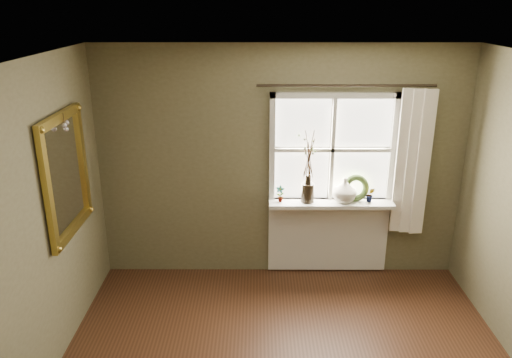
{
  "coord_description": "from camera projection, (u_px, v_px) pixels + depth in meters",
  "views": [
    {
      "loc": [
        -0.26,
        -2.93,
        3.0
      ],
      "look_at": [
        -0.27,
        1.55,
        1.39
      ],
      "focal_mm": 35.0,
      "sensor_mm": 36.0,
      "label": 1
    }
  ],
  "objects": [
    {
      "name": "window_frame",
      "position": [
        332.0,
        150.0,
        5.37
      ],
      "size": [
        1.36,
        0.06,
        1.24
      ],
      "color": "silver",
      "rests_on": "wall_back"
    },
    {
      "name": "cream_vase",
      "position": [
        345.0,
        190.0,
        5.41
      ],
      "size": [
        0.32,
        0.32,
        0.27
      ],
      "primitive_type": "imported",
      "rotation": [
        0.0,
        0.0,
        -0.27
      ],
      "color": "silver",
      "rests_on": "window_sill"
    },
    {
      "name": "wall_back",
      "position": [
        281.0,
        164.0,
        5.5
      ],
      "size": [
        4.0,
        0.1,
        2.6
      ],
      "primitive_type": "cube",
      "color": "brown",
      "rests_on": "ground"
    },
    {
      "name": "ceiling",
      "position": [
        302.0,
        73.0,
        2.9
      ],
      "size": [
        4.5,
        4.5,
        0.0
      ],
      "primitive_type": "plane",
      "color": "silver",
      "rests_on": "ground"
    },
    {
      "name": "potted_plant_right",
      "position": [
        370.0,
        195.0,
        5.43
      ],
      "size": [
        0.1,
        0.09,
        0.17
      ],
      "primitive_type": "imported",
      "rotation": [
        0.0,
        0.0,
        -0.18
      ],
      "color": "#364C21",
      "rests_on": "window_sill"
    },
    {
      "name": "dark_jug",
      "position": [
        308.0,
        193.0,
        5.42
      ],
      "size": [
        0.17,
        0.17,
        0.21
      ],
      "primitive_type": "cylinder",
      "rotation": [
        0.0,
        0.0,
        0.24
      ],
      "color": "black",
      "rests_on": "window_sill"
    },
    {
      "name": "wreath",
      "position": [
        356.0,
        191.0,
        5.46
      ],
      "size": [
        0.32,
        0.17,
        0.31
      ],
      "primitive_type": "torus",
      "rotation": [
        1.36,
        0.0,
        0.14
      ],
      "color": "#364C21",
      "rests_on": "window_sill"
    },
    {
      "name": "window_sill",
      "position": [
        331.0,
        203.0,
        5.47
      ],
      "size": [
        1.36,
        0.26,
        0.04
      ],
      "primitive_type": "cube",
      "color": "silver",
      "rests_on": "wall_back"
    },
    {
      "name": "potted_plant_left",
      "position": [
        280.0,
        194.0,
        5.43
      ],
      "size": [
        0.1,
        0.08,
        0.18
      ],
      "primitive_type": "imported",
      "rotation": [
        0.0,
        0.0,
        -0.12
      ],
      "color": "#364C21",
      "rests_on": "window_sill"
    },
    {
      "name": "gilt_mirror",
      "position": [
        66.0,
        174.0,
        4.44
      ],
      "size": [
        0.1,
        0.94,
        1.12
      ],
      "color": "white",
      "rests_on": "wall_left"
    },
    {
      "name": "window_apron",
      "position": [
        328.0,
        235.0,
        5.72
      ],
      "size": [
        1.36,
        0.04,
        0.88
      ],
      "primitive_type": "cube",
      "color": "silver",
      "rests_on": "ground"
    },
    {
      "name": "curtain",
      "position": [
        412.0,
        163.0,
        5.32
      ],
      "size": [
        0.36,
        0.12,
        1.59
      ],
      "primitive_type": "cube",
      "color": "#EEE5CE",
      "rests_on": "wall_back"
    },
    {
      "name": "curtain_rod",
      "position": [
        347.0,
        86.0,
        5.08
      ],
      "size": [
        1.84,
        0.03,
        0.03
      ],
      "primitive_type": "cylinder",
      "rotation": [
        0.0,
        1.57,
        0.0
      ],
      "color": "black",
      "rests_on": "wall_back"
    }
  ]
}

